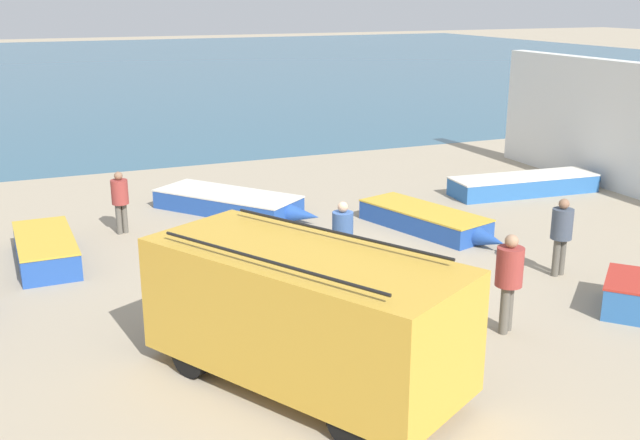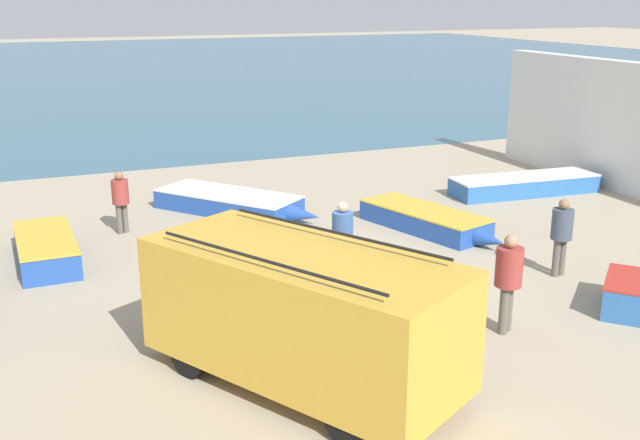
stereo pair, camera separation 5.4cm
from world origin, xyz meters
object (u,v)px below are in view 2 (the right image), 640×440
object	(u,v)px
fishing_rowboat_1	(428,220)
fishing_rowboat_5	(530,184)
fisherman_3	(342,233)
fishing_rowboat_2	(232,203)
fisherman_2	(562,230)
parked_van	(301,312)
fisherman_1	(120,197)
fishing_rowboat_3	(45,247)
fisherman_0	(509,275)

from	to	relation	value
fishing_rowboat_1	fishing_rowboat_5	xyz separation A→B (m)	(4.80, 2.08, 0.01)
fishing_rowboat_5	fisherman_3	world-z (taller)	fisherman_3
fishing_rowboat_2	fisherman_2	world-z (taller)	fisherman_2
fishing_rowboat_1	fisherman_2	size ratio (longest dim) A/B	2.57
fishing_rowboat_5	fisherman_3	distance (m)	9.34
fishing_rowboat_1	fisherman_3	xyz separation A→B (m)	(-3.44, -2.25, 0.75)
fishing_rowboat_5	parked_van	bearing A→B (deg)	-138.16
fishing_rowboat_2	fishing_rowboat_5	size ratio (longest dim) A/B	0.81
fisherman_1	fisherman_3	world-z (taller)	fisherman_3
fishing_rowboat_5	fisherman_2	xyz separation A→B (m)	(-3.87, -5.97, 0.74)
parked_van	fisherman_2	distance (m)	7.14
parked_van	fisherman_3	bearing A→B (deg)	-61.47
fishing_rowboat_1	fisherman_2	world-z (taller)	fisherman_2
fishing_rowboat_3	fishing_rowboat_5	distance (m)	14.01
fishing_rowboat_2	fishing_rowboat_1	bearing A→B (deg)	11.39
fishing_rowboat_2	fishing_rowboat_3	world-z (taller)	fishing_rowboat_3
fishing_rowboat_1	fisherman_3	world-z (taller)	fisherman_3
fishing_rowboat_1	fishing_rowboat_2	bearing A→B (deg)	-147.40
fishing_rowboat_2	fisherman_1	distance (m)	3.28
fishing_rowboat_2	fishing_rowboat_5	bearing A→B (deg)	42.64
fishing_rowboat_2	fisherman_1	xyz separation A→B (m)	(-3.11, -0.80, 0.69)
fisherman_1	fisherman_2	xyz separation A→B (m)	(8.20, -6.68, 0.06)
fishing_rowboat_3	fisherman_0	xyz separation A→B (m)	(7.36, -7.19, 0.79)
fisherman_0	fisherman_1	bearing A→B (deg)	-179.27
parked_van	fisherman_3	xyz separation A→B (m)	(2.43, 3.83, -0.18)
fisherman_0	parked_van	bearing A→B (deg)	-117.39
parked_van	fisherman_3	size ratio (longest dim) A/B	3.22
fishing_rowboat_3	fisherman_3	distance (m)	6.85
fisherman_1	fishing_rowboat_3	bearing A→B (deg)	-74.23
fishing_rowboat_5	fisherman_0	distance (m)	10.33
fishing_rowboat_1	fisherman_1	distance (m)	7.82
fishing_rowboat_5	fishing_rowboat_2	bearing A→B (deg)	174.86
fishing_rowboat_3	fisherman_0	distance (m)	10.32
fishing_rowboat_3	fishing_rowboat_2	bearing A→B (deg)	-67.89
fisherman_2	parked_van	bearing A→B (deg)	-79.64
fisherman_2	fisherman_3	world-z (taller)	fisherman_2
parked_van	fishing_rowboat_2	bearing A→B (deg)	-39.14
parked_van	fisherman_1	size ratio (longest dim) A/B	3.40
fishing_rowboat_2	fisherman_0	bearing A→B (deg)	-23.91
fisherman_3	fishing_rowboat_1	bearing A→B (deg)	-161.74
fishing_rowboat_1	fisherman_3	size ratio (longest dim) A/B	2.59
fishing_rowboat_2	parked_van	bearing A→B (deg)	-47.81
fisherman_0	fisherman_1	xyz separation A→B (m)	(-5.43, 8.58, -0.14)
fisherman_3	fisherman_0	bearing A→B (deg)	99.39
fisherman_0	fisherman_2	size ratio (longest dim) A/B	1.07
fishing_rowboat_5	fisherman_2	world-z (taller)	fisherman_2
fishing_rowboat_1	fisherman_0	size ratio (longest dim) A/B	2.39
fisherman_2	fishing_rowboat_3	bearing A→B (deg)	-125.18
fishing_rowboat_1	fishing_rowboat_3	world-z (taller)	fishing_rowboat_3
fishing_rowboat_2	fisherman_1	size ratio (longest dim) A/B	2.85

